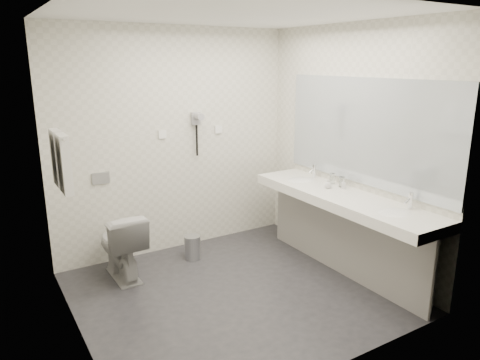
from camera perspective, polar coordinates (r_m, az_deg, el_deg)
floor at (r=4.39m, az=-0.67°, el=-14.07°), size 2.80×2.80×0.00m
ceiling at (r=3.86m, az=-0.79°, el=20.44°), size 2.80×2.80×0.00m
wall_back at (r=5.08m, az=-8.27°, el=4.81°), size 2.80×0.00×2.80m
wall_front at (r=2.94m, az=12.37°, el=-2.84°), size 2.80×0.00×2.80m
wall_left at (r=3.46m, az=-21.05°, el=-0.80°), size 0.00×2.60×2.60m
wall_right at (r=4.79m, az=13.85°, el=3.93°), size 0.00×2.60×2.60m
vanity_counter at (r=4.57m, az=12.82°, el=-2.35°), size 0.55×2.20×0.10m
vanity_panel at (r=4.73m, az=12.75°, el=-7.22°), size 0.03×2.15×0.75m
vanity_post_near at (r=4.15m, az=23.23°, el=-11.39°), size 0.06×0.06×0.75m
vanity_post_far at (r=5.49m, az=5.43°, el=-3.78°), size 0.06×0.06×0.75m
mirror at (r=4.61m, az=15.63°, el=5.92°), size 0.02×2.20×1.05m
basin_near at (r=4.15m, az=19.09°, el=-4.10°), size 0.40×0.31×0.05m
basin_far at (r=5.03m, az=7.72°, el=-0.12°), size 0.40×0.31×0.05m
faucet_near at (r=4.27m, az=20.87°, el=-2.46°), size 0.04×0.04×0.15m
faucet_far at (r=5.13m, az=9.45°, el=1.14°), size 0.04×0.04×0.15m
soap_bottle_a at (r=4.74m, az=13.04°, el=-0.52°), size 0.06×0.06×0.09m
soap_bottle_b at (r=4.73m, az=11.12°, el=-0.49°), size 0.10×0.10×0.09m
glass_left at (r=4.80m, az=12.81°, el=-0.23°), size 0.07×0.07×0.11m
glass_right at (r=4.90m, az=11.67°, el=0.16°), size 0.06×0.06×0.11m
toilet at (r=4.69m, az=-14.90°, el=-7.96°), size 0.40×0.69×0.69m
flush_plate at (r=4.87m, az=-17.28°, el=0.22°), size 0.18×0.02×0.12m
pedal_bin at (r=5.04m, az=-6.06°, el=-8.57°), size 0.21×0.21×0.25m
bin_lid at (r=4.99m, az=-6.10°, el=-7.16°), size 0.18×0.18×0.02m
towel_rail at (r=3.94m, az=-22.28°, el=5.37°), size 0.02×0.62×0.02m
towel_near at (r=3.85m, az=-21.45°, el=1.90°), size 0.07×0.24×0.48m
towel_far at (r=4.12m, az=-22.17°, el=2.63°), size 0.07×0.24×0.48m
dryer_cradle at (r=5.12m, az=-5.65°, el=7.80°), size 0.10×0.04×0.14m
dryer_barrel at (r=5.05m, az=-5.31°, el=8.06°), size 0.08×0.14×0.08m
dryer_cord at (r=5.14m, az=-5.51°, el=5.02°), size 0.02×0.02×0.35m
switch_plate_a at (r=5.00m, az=-9.84°, el=5.74°), size 0.09×0.02×0.09m
switch_plate_b at (r=5.29m, az=-2.75°, el=6.44°), size 0.09×0.02×0.09m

